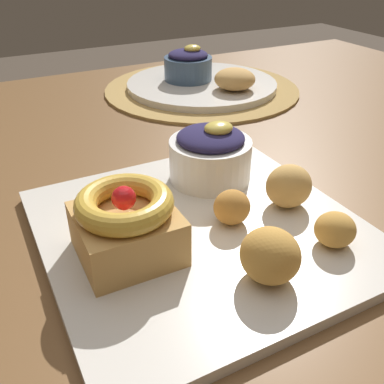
{
  "coord_description": "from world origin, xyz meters",
  "views": [
    {
      "loc": [
        -0.18,
        -0.44,
        0.99
      ],
      "look_at": [
        -0.01,
        -0.1,
        0.77
      ],
      "focal_mm": 40.61,
      "sensor_mm": 36.0,
      "label": 1
    }
  ],
  "objects_px": {
    "back_plate": "(202,84)",
    "back_ramekin": "(188,65)",
    "fritter_extra": "(289,186)",
    "berry_ramekin": "(210,154)",
    "fritter_middle": "(335,230)",
    "cake_slice": "(126,224)",
    "fritter_back": "(270,255)",
    "fritter_front": "(232,207)",
    "front_plate": "(201,230)",
    "back_pastry": "(235,79)"
  },
  "relations": [
    {
      "from": "fritter_middle",
      "to": "back_plate",
      "type": "xyz_separation_m",
      "value": [
        0.13,
        0.5,
        -0.02
      ]
    },
    {
      "from": "front_plate",
      "to": "back_pastry",
      "type": "bearing_deg",
      "value": 53.3
    },
    {
      "from": "berry_ramekin",
      "to": "fritter_extra",
      "type": "height_order",
      "value": "berry_ramekin"
    },
    {
      "from": "fritter_front",
      "to": "fritter_middle",
      "type": "height_order",
      "value": "fritter_front"
    },
    {
      "from": "cake_slice",
      "to": "fritter_front",
      "type": "bearing_deg",
      "value": -0.27
    },
    {
      "from": "front_plate",
      "to": "cake_slice",
      "type": "xyz_separation_m",
      "value": [
        -0.08,
        -0.01,
        0.04
      ]
    },
    {
      "from": "fritter_front",
      "to": "back_plate",
      "type": "height_order",
      "value": "fritter_front"
    },
    {
      "from": "front_plate",
      "to": "fritter_middle",
      "type": "distance_m",
      "value": 0.13
    },
    {
      "from": "back_plate",
      "to": "fritter_front",
      "type": "bearing_deg",
      "value": -115.0
    },
    {
      "from": "cake_slice",
      "to": "fritter_front",
      "type": "height_order",
      "value": "cake_slice"
    },
    {
      "from": "fritter_back",
      "to": "back_ramekin",
      "type": "bearing_deg",
      "value": 69.75
    },
    {
      "from": "cake_slice",
      "to": "back_plate",
      "type": "distance_m",
      "value": 0.52
    },
    {
      "from": "fritter_middle",
      "to": "back_plate",
      "type": "relative_size",
      "value": 0.13
    },
    {
      "from": "front_plate",
      "to": "fritter_back",
      "type": "xyz_separation_m",
      "value": [
        0.01,
        -0.09,
        0.03
      ]
    },
    {
      "from": "fritter_extra",
      "to": "back_pastry",
      "type": "relative_size",
      "value": 0.67
    },
    {
      "from": "back_plate",
      "to": "back_ramekin",
      "type": "relative_size",
      "value": 3.13
    },
    {
      "from": "front_plate",
      "to": "fritter_extra",
      "type": "distance_m",
      "value": 0.1
    },
    {
      "from": "fritter_front",
      "to": "fritter_back",
      "type": "xyz_separation_m",
      "value": [
        -0.02,
        -0.08,
        0.01
      ]
    },
    {
      "from": "front_plate",
      "to": "fritter_front",
      "type": "relative_size",
      "value": 8.13
    },
    {
      "from": "fritter_front",
      "to": "fritter_back",
      "type": "relative_size",
      "value": 0.72
    },
    {
      "from": "cake_slice",
      "to": "berry_ramekin",
      "type": "bearing_deg",
      "value": 33.36
    },
    {
      "from": "cake_slice",
      "to": "fritter_back",
      "type": "distance_m",
      "value": 0.13
    },
    {
      "from": "fritter_front",
      "to": "fritter_extra",
      "type": "distance_m",
      "value": 0.07
    },
    {
      "from": "fritter_extra",
      "to": "front_plate",
      "type": "bearing_deg",
      "value": 174.99
    },
    {
      "from": "front_plate",
      "to": "fritter_middle",
      "type": "relative_size",
      "value": 7.88
    },
    {
      "from": "fritter_middle",
      "to": "fritter_back",
      "type": "xyz_separation_m",
      "value": [
        -0.08,
        -0.01,
        0.01
      ]
    },
    {
      "from": "berry_ramekin",
      "to": "fritter_extra",
      "type": "bearing_deg",
      "value": -63.83
    },
    {
      "from": "fritter_middle",
      "to": "back_pastry",
      "type": "height_order",
      "value": "back_pastry"
    },
    {
      "from": "fritter_extra",
      "to": "back_pastry",
      "type": "distance_m",
      "value": 0.38
    },
    {
      "from": "fritter_back",
      "to": "back_pastry",
      "type": "distance_m",
      "value": 0.5
    },
    {
      "from": "cake_slice",
      "to": "fritter_extra",
      "type": "distance_m",
      "value": 0.18
    },
    {
      "from": "fritter_middle",
      "to": "fritter_extra",
      "type": "bearing_deg",
      "value": 86.42
    },
    {
      "from": "fritter_back",
      "to": "back_pastry",
      "type": "bearing_deg",
      "value": 60.96
    },
    {
      "from": "fritter_front",
      "to": "back_pastry",
      "type": "relative_size",
      "value": 0.5
    },
    {
      "from": "back_ramekin",
      "to": "back_pastry",
      "type": "xyz_separation_m",
      "value": [
        0.05,
        -0.09,
        -0.01
      ]
    },
    {
      "from": "cake_slice",
      "to": "back_ramekin",
      "type": "relative_size",
      "value": 0.94
    },
    {
      "from": "berry_ramekin",
      "to": "back_ramekin",
      "type": "height_order",
      "value": "same"
    },
    {
      "from": "fritter_extra",
      "to": "berry_ramekin",
      "type": "bearing_deg",
      "value": 116.17
    },
    {
      "from": "front_plate",
      "to": "back_plate",
      "type": "xyz_separation_m",
      "value": [
        0.23,
        0.41,
        0.01
      ]
    },
    {
      "from": "fritter_front",
      "to": "back_plate",
      "type": "distance_m",
      "value": 0.47
    },
    {
      "from": "fritter_extra",
      "to": "back_ramekin",
      "type": "xyz_separation_m",
      "value": [
        0.11,
        0.45,
        0.01
      ]
    },
    {
      "from": "berry_ramekin",
      "to": "fritter_back",
      "type": "height_order",
      "value": "berry_ramekin"
    },
    {
      "from": "berry_ramekin",
      "to": "back_plate",
      "type": "relative_size",
      "value": 0.33
    },
    {
      "from": "back_pastry",
      "to": "back_ramekin",
      "type": "bearing_deg",
      "value": 116.51
    },
    {
      "from": "fritter_middle",
      "to": "back_plate",
      "type": "distance_m",
      "value": 0.52
    },
    {
      "from": "cake_slice",
      "to": "fritter_middle",
      "type": "bearing_deg",
      "value": -23.23
    },
    {
      "from": "berry_ramekin",
      "to": "cake_slice",
      "type": "bearing_deg",
      "value": -146.64
    },
    {
      "from": "back_ramekin",
      "to": "berry_ramekin",
      "type": "bearing_deg",
      "value": -113.31
    },
    {
      "from": "front_plate",
      "to": "fritter_extra",
      "type": "relative_size",
      "value": 6.14
    },
    {
      "from": "cake_slice",
      "to": "fritter_middle",
      "type": "xyz_separation_m",
      "value": [
        0.17,
        -0.07,
        -0.02
      ]
    }
  ]
}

